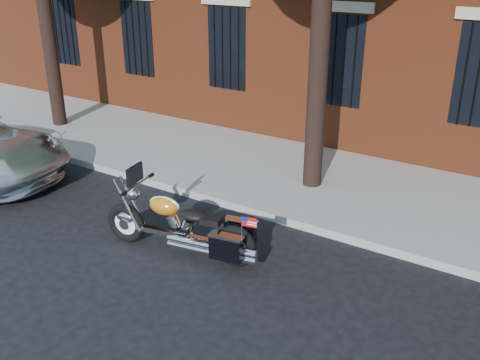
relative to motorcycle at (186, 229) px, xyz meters
The scene contains 4 objects.
ground 0.63m from the motorcycle, 84.06° to the left, with size 120.00×120.00×0.00m, color black.
curb 1.84m from the motorcycle, 88.61° to the left, with size 40.00×0.16×0.15m, color gray.
sidewalk 3.70m from the motorcycle, 89.32° to the left, with size 40.00×3.60×0.15m, color gray.
motorcycle is the anchor object (origin of this frame).
Camera 1 is at (4.63, -6.07, 4.38)m, focal length 40.00 mm.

